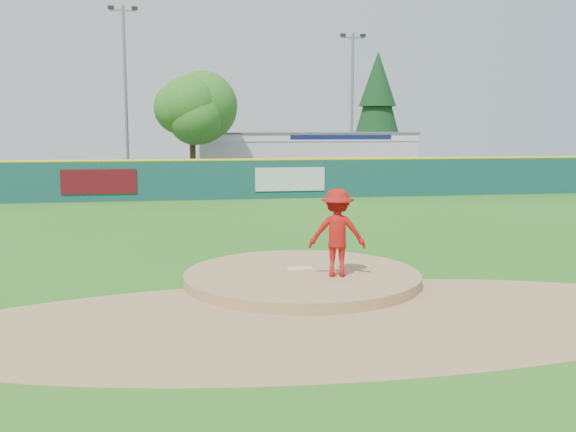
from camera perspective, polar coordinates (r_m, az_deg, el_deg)
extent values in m
plane|color=#286B19|center=(15.08, 1.26, -5.92)|extent=(120.00, 120.00, 0.00)
cylinder|color=#9E774C|center=(15.08, 1.26, -5.92)|extent=(5.50, 5.50, 0.50)
cube|color=white|center=(15.31, 1.06, -4.67)|extent=(0.60, 0.15, 0.04)
cylinder|color=#9E774C|center=(12.25, 3.92, -9.16)|extent=(15.40, 15.40, 0.01)
cube|color=#38383A|center=(41.64, -5.70, 2.83)|extent=(44.00, 16.00, 0.02)
imported|color=#A9120E|center=(14.49, 4.40, -1.49)|extent=(1.41, 1.00, 1.98)
imported|color=silver|center=(40.55, 3.98, 3.57)|extent=(4.65, 3.50, 1.17)
cube|color=silver|center=(47.25, 1.17, 5.38)|extent=(15.00, 8.00, 3.20)
cube|color=white|center=(43.27, 2.17, 7.02)|extent=(15.00, 0.06, 0.55)
cube|color=#0F194C|center=(43.68, 4.77, 7.00)|extent=(7.00, 0.03, 0.28)
cube|color=#59595B|center=(47.21, 1.17, 7.39)|extent=(15.20, 8.20, 0.12)
cube|color=#570C12|center=(32.66, -16.46, 2.94)|extent=(3.60, 0.04, 1.20)
cube|color=silver|center=(32.88, 0.19, 3.29)|extent=(3.60, 0.04, 1.20)
cube|color=#144140|center=(32.61, -4.66, 3.23)|extent=(40.00, 0.10, 2.00)
cylinder|color=yellow|center=(32.55, -4.68, 4.99)|extent=(40.00, 0.14, 0.14)
cylinder|color=#382314|center=(39.47, -8.44, 4.39)|extent=(0.36, 0.36, 2.60)
sphere|color=#387F23|center=(39.41, -8.53, 9.13)|extent=(5.60, 5.60, 5.60)
cylinder|color=#382314|center=(52.87, 7.85, 4.70)|extent=(0.40, 0.40, 1.60)
cone|color=#113A16|center=(52.83, 7.95, 9.85)|extent=(4.40, 4.40, 7.90)
cylinder|color=gray|center=(41.57, -14.22, 10.20)|extent=(0.20, 0.20, 11.00)
cube|color=gray|center=(42.13, -14.47, 17.28)|extent=(1.60, 0.10, 0.10)
cube|color=black|center=(42.22, -15.47, 17.43)|extent=(0.35, 0.25, 0.20)
cube|color=black|center=(42.11, -13.48, 17.53)|extent=(0.35, 0.25, 0.20)
cylinder|color=gray|center=(44.98, 5.71, 9.56)|extent=(0.20, 0.20, 10.00)
cube|color=gray|center=(45.37, 5.79, 15.50)|extent=(1.60, 0.10, 0.10)
cube|color=black|center=(45.22, 4.91, 15.73)|extent=(0.35, 0.25, 0.20)
cube|color=black|center=(45.58, 6.68, 15.64)|extent=(0.35, 0.25, 0.20)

